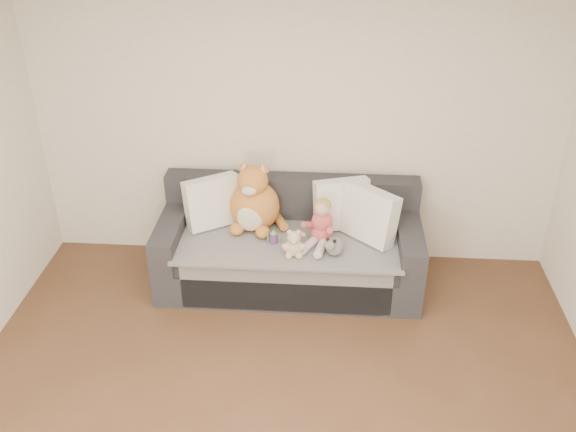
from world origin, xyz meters
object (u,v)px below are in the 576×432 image
object	(u,v)px
toddler	(321,225)
teddy_bear	(294,246)
sippy_cup	(274,236)
sofa	(290,249)
plush_cat	(254,203)

from	to	relation	value
toddler	teddy_bear	xyz separation A→B (m)	(-0.20, -0.22, -0.07)
toddler	sippy_cup	size ratio (longest dim) A/B	3.32
sofa	sippy_cup	xyz separation A→B (m)	(-0.12, -0.16, 0.23)
toddler	plush_cat	size ratio (longest dim) A/B	0.62
sippy_cup	plush_cat	bearing A→B (deg)	126.62
toddler	plush_cat	xyz separation A→B (m)	(-0.57, 0.20, 0.07)
toddler	plush_cat	bearing A→B (deg)	178.85
sofa	sippy_cup	distance (m)	0.30
toddler	plush_cat	world-z (taller)	plush_cat
sofa	sippy_cup	bearing A→B (deg)	-126.16
plush_cat	sippy_cup	distance (m)	0.35
teddy_bear	sofa	bearing A→B (deg)	95.29
teddy_bear	plush_cat	bearing A→B (deg)	126.19
sofa	toddler	size ratio (longest dim) A/B	5.50
sofa	teddy_bear	bearing A→B (deg)	-80.44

